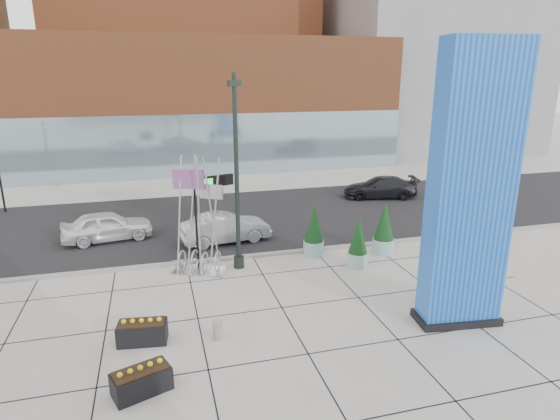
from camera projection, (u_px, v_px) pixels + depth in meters
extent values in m
plane|color=#9E9991|center=(249.00, 299.00, 17.51)|extent=(160.00, 160.00, 0.00)
cube|color=black|center=(214.00, 220.00, 26.77)|extent=(80.00, 12.00, 0.02)
cube|color=gray|center=(231.00, 258.00, 21.20)|extent=(80.00, 0.30, 0.12)
cube|color=#9C522D|center=(197.00, 104.00, 41.20)|extent=(34.00, 10.00, 11.00)
cube|color=#8CA5B2|center=(205.00, 146.00, 37.61)|extent=(34.00, 0.60, 5.00)
cube|color=slate|center=(422.00, 64.00, 51.15)|extent=(20.00, 18.00, 18.00)
cube|color=#0C45B5|center=(471.00, 190.00, 14.67)|extent=(2.65, 1.31, 9.17)
cube|color=black|center=(456.00, 317.00, 15.93)|extent=(2.87, 1.53, 0.25)
cylinder|color=black|center=(237.00, 176.00, 19.19)|extent=(0.18, 0.18, 8.14)
cylinder|color=black|center=(239.00, 262.00, 20.26)|extent=(0.45, 0.45, 0.51)
cube|color=black|center=(234.00, 83.00, 18.15)|extent=(0.55, 0.36, 0.22)
cube|color=silver|center=(200.00, 271.00, 19.90)|extent=(2.46, 1.90, 0.06)
cylinder|color=silver|center=(180.00, 218.00, 18.84)|extent=(0.09, 0.09, 5.00)
cylinder|color=silver|center=(190.00, 215.00, 19.27)|extent=(0.09, 0.09, 5.00)
cylinder|color=silver|center=(200.00, 216.00, 19.14)|extent=(0.09, 0.09, 5.00)
cylinder|color=silver|center=(210.00, 213.00, 19.53)|extent=(0.09, 0.09, 5.00)
cylinder|color=silver|center=(218.00, 216.00, 19.18)|extent=(0.09, 0.09, 5.00)
torus|color=silver|center=(182.00, 264.00, 19.50)|extent=(0.44, 0.86, 0.91)
torus|color=silver|center=(194.00, 261.00, 19.81)|extent=(0.44, 0.86, 0.91)
torus|color=silver|center=(206.00, 261.00, 19.75)|extent=(0.44, 0.86, 0.91)
torus|color=silver|center=(217.00, 258.00, 20.06)|extent=(0.44, 0.86, 0.91)
cube|color=red|center=(188.00, 180.00, 18.71)|extent=(1.25, 0.49, 0.80)
cube|color=silver|center=(211.00, 190.00, 19.17)|extent=(0.89, 0.54, 0.60)
cylinder|color=gray|center=(218.00, 330.00, 14.79)|extent=(0.32, 0.32, 0.63)
cylinder|color=black|center=(196.00, 224.00, 19.86)|extent=(0.09, 0.09, 3.90)
cube|color=black|center=(214.00, 183.00, 19.57)|extent=(1.83, 0.69, 0.46)
cube|color=#19D833|center=(206.00, 184.00, 19.38)|extent=(0.63, 0.20, 0.32)
cylinder|color=#89B8B0|center=(383.00, 246.00, 21.87)|extent=(1.00, 1.00, 0.70)
cylinder|color=black|center=(383.00, 239.00, 21.78)|extent=(0.92, 0.92, 0.06)
cone|color=black|center=(385.00, 220.00, 21.52)|extent=(0.90, 0.90, 1.79)
cylinder|color=#89B8B0|center=(357.00, 259.00, 20.40)|extent=(0.90, 0.90, 0.63)
cylinder|color=black|center=(358.00, 252.00, 20.31)|extent=(0.82, 0.82, 0.05)
cone|color=black|center=(359.00, 235.00, 20.09)|extent=(0.81, 0.81, 1.61)
cylinder|color=#89B8B0|center=(313.00, 247.00, 21.71)|extent=(0.95, 0.95, 0.67)
cylinder|color=black|center=(314.00, 241.00, 21.62)|extent=(0.87, 0.87, 0.06)
cone|color=black|center=(314.00, 223.00, 21.37)|extent=(0.86, 0.86, 1.71)
cube|color=black|center=(143.00, 333.00, 14.61)|extent=(1.58, 0.94, 0.64)
cube|color=black|center=(142.00, 323.00, 14.52)|extent=(1.46, 0.82, 0.06)
cube|color=black|center=(142.00, 382.00, 12.30)|extent=(1.65, 1.21, 0.64)
cube|color=black|center=(141.00, 371.00, 12.20)|extent=(1.52, 1.08, 0.06)
imported|color=white|center=(107.00, 226.00, 23.40)|extent=(4.57, 2.41, 1.48)
imported|color=#A4A6AC|center=(225.00, 228.00, 23.15)|extent=(4.59, 2.16, 1.46)
imported|color=black|center=(380.00, 187.00, 31.48)|extent=(5.19, 3.03, 1.41)
cylinder|color=black|center=(1.00, 186.00, 27.92)|extent=(0.12, 0.12, 3.20)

